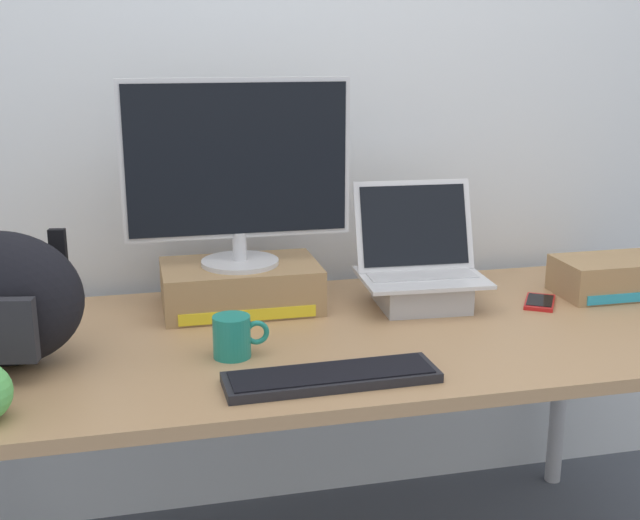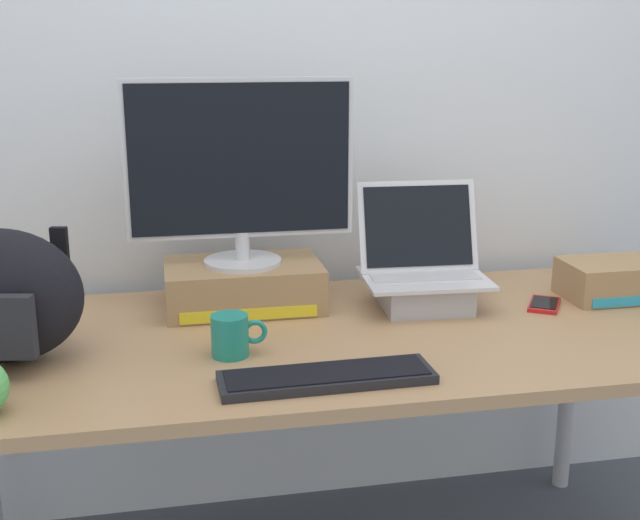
{
  "view_description": "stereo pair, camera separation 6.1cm",
  "coord_description": "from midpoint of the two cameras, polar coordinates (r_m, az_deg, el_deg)",
  "views": [
    {
      "loc": [
        -0.42,
        -1.77,
        1.39
      ],
      "look_at": [
        0.0,
        0.0,
        0.89
      ],
      "focal_mm": 45.57,
      "sensor_mm": 36.0,
      "label": 1
    },
    {
      "loc": [
        -0.36,
        -1.79,
        1.39
      ],
      "look_at": [
        0.0,
        0.0,
        0.89
      ],
      "focal_mm": 45.57,
      "sensor_mm": 36.0,
      "label": 2
    }
  ],
  "objects": [
    {
      "name": "desktop_monitor",
      "position": [
        2.05,
        -6.66,
        6.29
      ],
      "size": [
        0.57,
        0.2,
        0.47
      ],
      "rotation": [
        0.0,
        0.0,
        -0.01
      ],
      "color": "silver",
      "rests_on": "toner_box_yellow"
    },
    {
      "name": "toner_box_cyan",
      "position": [
        2.35,
        19.33,
        -1.08
      ],
      "size": [
        0.32,
        0.18,
        0.1
      ],
      "color": "#9E7A51",
      "rests_on": "desk"
    },
    {
      "name": "desk",
      "position": [
        1.97,
        -0.89,
        -6.79
      ],
      "size": [
        1.85,
        0.83,
        0.71
      ],
      "color": "#A87F56",
      "rests_on": "ground"
    },
    {
      "name": "back_wall",
      "position": [
        2.33,
        -3.74,
        13.02
      ],
      "size": [
        7.0,
        0.1,
        2.6
      ],
      "primitive_type": "cube",
      "color": "silver",
      "rests_on": "ground"
    },
    {
      "name": "toner_box_yellow",
      "position": [
        2.12,
        -6.41,
        -1.83
      ],
      "size": [
        0.4,
        0.26,
        0.12
      ],
      "color": "#9E7A51",
      "rests_on": "desk"
    },
    {
      "name": "external_keyboard",
      "position": [
        1.67,
        -0.24,
        -8.22
      ],
      "size": [
        0.44,
        0.13,
        0.02
      ],
      "rotation": [
        0.0,
        0.0,
        0.02
      ],
      "color": "black",
      "rests_on": "desk"
    },
    {
      "name": "open_laptop",
      "position": [
        2.14,
        6.24,
        -1.43
      ],
      "size": [
        0.33,
        0.26,
        0.31
      ],
      "rotation": [
        0.0,
        0.0,
        -0.06
      ],
      "color": "#ADADB2",
      "rests_on": "desk"
    },
    {
      "name": "coffee_mug",
      "position": [
        1.8,
        -7.09,
        -5.35
      ],
      "size": [
        0.13,
        0.08,
        0.09
      ],
      "color": "#1E7F70",
      "rests_on": "desk"
    },
    {
      "name": "cell_phone",
      "position": [
        2.22,
        14.42,
        -2.88
      ],
      "size": [
        0.13,
        0.15,
        0.01
      ],
      "rotation": [
        0.0,
        0.0,
        -0.55
      ],
      "color": "red",
      "rests_on": "desk"
    },
    {
      "name": "messenger_backpack",
      "position": [
        1.85,
        -22.38,
        -2.62
      ],
      "size": [
        0.38,
        0.29,
        0.29
      ],
      "rotation": [
        0.0,
        0.0,
        -0.19
      ],
      "color": "black",
      "rests_on": "desk"
    }
  ]
}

